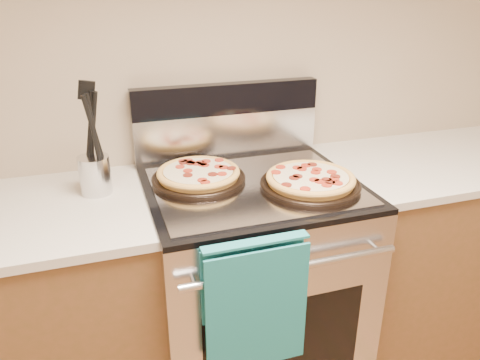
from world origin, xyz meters
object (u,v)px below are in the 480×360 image
object	(u,v)px
range_body	(251,291)
pepperoni_pizza_front	(310,181)
utensil_crock	(95,175)
pepperoni_pizza_back	(199,175)

from	to	relation	value
range_body	pepperoni_pizza_front	distance (m)	0.54
range_body	utensil_crock	distance (m)	0.76
pepperoni_pizza_front	utensil_crock	world-z (taller)	utensil_crock
range_body	pepperoni_pizza_back	bearing A→B (deg)	158.75
pepperoni_pizza_back	range_body	bearing A→B (deg)	-21.25
pepperoni_pizza_back	pepperoni_pizza_front	bearing A→B (deg)	-25.82
pepperoni_pizza_back	pepperoni_pizza_front	size ratio (longest dim) A/B	0.96
range_body	utensil_crock	bearing A→B (deg)	167.90
range_body	utensil_crock	world-z (taller)	utensil_crock
range_body	pepperoni_pizza_front	size ratio (longest dim) A/B	2.59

